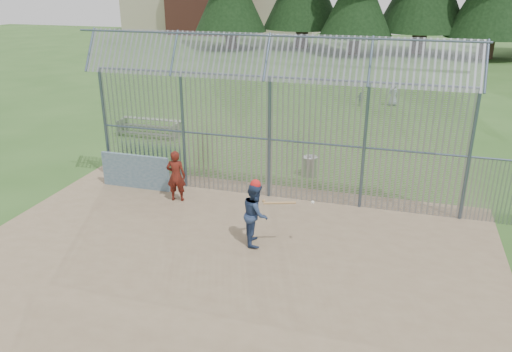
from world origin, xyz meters
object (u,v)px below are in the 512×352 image
(trash_can, at_px, (310,166))
(bleacher, at_px, (149,127))
(batter, at_px, (256,214))
(onlooker, at_px, (176,176))
(dugout_wall, at_px, (136,171))

(trash_can, distance_m, bleacher, 8.63)
(batter, relative_size, onlooker, 1.03)
(dugout_wall, distance_m, batter, 5.71)
(trash_can, bearing_deg, bleacher, 160.09)
(batter, bearing_deg, dugout_wall, 45.93)
(dugout_wall, xyz_separation_m, onlooker, (1.81, -0.57, 0.25))
(onlooker, bearing_deg, trash_can, -148.71)
(dugout_wall, bearing_deg, trash_can, 27.16)
(batter, distance_m, trash_can, 5.47)
(dugout_wall, height_order, bleacher, dugout_wall)
(dugout_wall, bearing_deg, batter, -26.89)
(dugout_wall, xyz_separation_m, batter, (5.08, -2.58, 0.27))
(batter, xyz_separation_m, bleacher, (-7.64, 8.36, -0.48))
(dugout_wall, relative_size, bleacher, 0.83)
(dugout_wall, distance_m, trash_can, 6.24)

